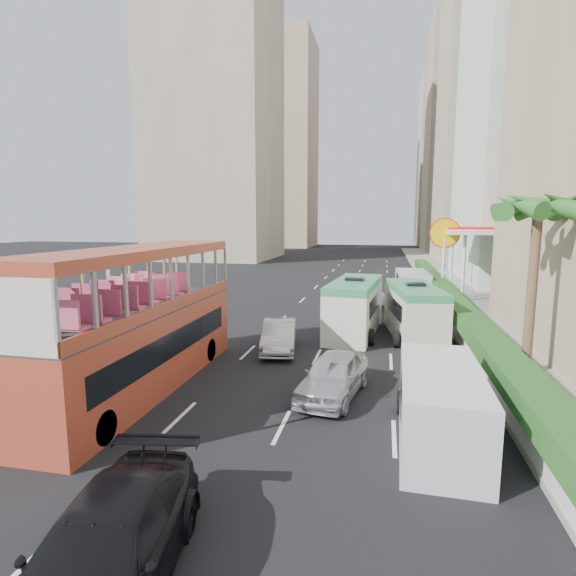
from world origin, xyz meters
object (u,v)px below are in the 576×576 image
(minibus_near, at_px, (354,307))
(car_silver_lane_a, at_px, (279,350))
(minibus_far, at_px, (414,312))
(car_silver_lane_b, at_px, (333,396))
(panel_van_near, at_px, (440,406))
(shell_station, at_px, (484,263))
(double_decker_bus, at_px, (140,319))
(palm_tree, at_px, (532,291))
(van_asset, at_px, (365,310))
(panel_van_far, at_px, (412,286))

(minibus_near, bearing_deg, car_silver_lane_a, -123.50)
(minibus_far, bearing_deg, car_silver_lane_a, -158.27)
(minibus_far, bearing_deg, car_silver_lane_b, -118.91)
(panel_van_near, height_order, shell_station, shell_station)
(double_decker_bus, relative_size, shell_station, 1.38)
(car_silver_lane_b, bearing_deg, minibus_far, 80.33)
(double_decker_bus, relative_size, palm_tree, 1.72)
(minibus_far, xyz_separation_m, palm_tree, (3.82, -5.32, 2.03))
(van_asset, height_order, palm_tree, palm_tree)
(panel_van_near, bearing_deg, car_silver_lane_a, 130.99)
(car_silver_lane_b, bearing_deg, panel_van_far, 90.03)
(double_decker_bus, relative_size, minibus_far, 1.80)
(panel_van_near, relative_size, palm_tree, 0.80)
(car_silver_lane_a, xyz_separation_m, car_silver_lane_b, (3.07, -4.97, 0.00))
(double_decker_bus, xyz_separation_m, panel_van_far, (10.52, 20.72, -1.44))
(double_decker_bus, relative_size, van_asset, 2.41)
(car_silver_lane_a, bearing_deg, shell_station, 44.83)
(car_silver_lane_b, xyz_separation_m, van_asset, (0.44, 15.56, 0.00))
(van_asset, height_order, minibus_far, minibus_far)
(van_asset, bearing_deg, minibus_near, -83.05)
(shell_station, bearing_deg, minibus_near, -124.06)
(van_asset, xyz_separation_m, panel_van_near, (2.73, -18.21, 1.03))
(minibus_near, distance_m, panel_van_near, 11.93)
(car_silver_lane_a, xyz_separation_m, minibus_far, (6.25, 3.67, 1.35))
(car_silver_lane_a, distance_m, shell_station, 21.43)
(van_asset, xyz_separation_m, minibus_near, (-0.32, -6.69, 1.43))
(panel_van_far, xyz_separation_m, palm_tree, (3.28, -16.72, 2.29))
(panel_van_near, distance_m, panel_van_far, 22.69)
(car_silver_lane_b, bearing_deg, panel_van_near, -29.39)
(car_silver_lane_a, xyz_separation_m, minibus_near, (3.19, 3.91, 1.43))
(van_asset, distance_m, minibus_far, 7.57)
(van_asset, relative_size, shell_station, 0.57)
(car_silver_lane_b, xyz_separation_m, panel_van_far, (3.72, 20.03, 1.09))
(car_silver_lane_b, xyz_separation_m, minibus_far, (3.18, 8.64, 1.35))
(shell_station, bearing_deg, palm_tree, -96.60)
(palm_tree, bearing_deg, van_asset, 118.17)
(palm_tree, bearing_deg, car_silver_lane_a, 170.68)
(car_silver_lane_a, bearing_deg, panel_van_far, 55.84)
(van_asset, height_order, panel_van_far, panel_van_far)
(double_decker_bus, xyz_separation_m, car_silver_lane_a, (3.73, 5.65, -2.53))
(panel_van_near, bearing_deg, panel_van_far, 90.28)
(car_silver_lane_a, height_order, minibus_near, minibus_near)
(panel_van_near, bearing_deg, minibus_far, 91.61)
(car_silver_lane_a, relative_size, panel_van_far, 0.77)
(minibus_near, xyz_separation_m, minibus_far, (3.06, -0.24, -0.08))
(car_silver_lane_a, bearing_deg, double_decker_bus, -133.32)
(panel_van_far, bearing_deg, van_asset, -128.47)
(minibus_near, relative_size, minibus_far, 1.06)
(double_decker_bus, height_order, panel_van_far, double_decker_bus)
(minibus_near, height_order, panel_van_near, minibus_near)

